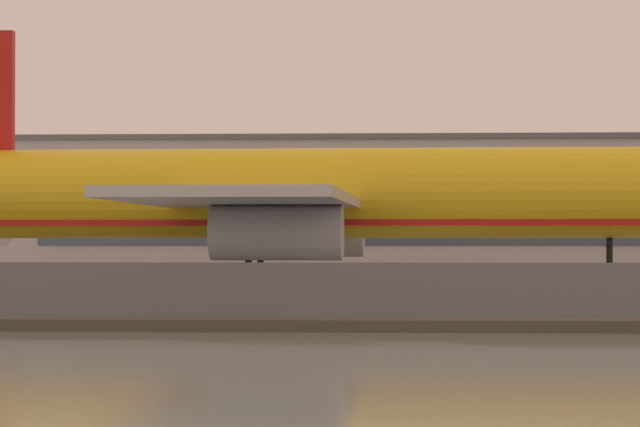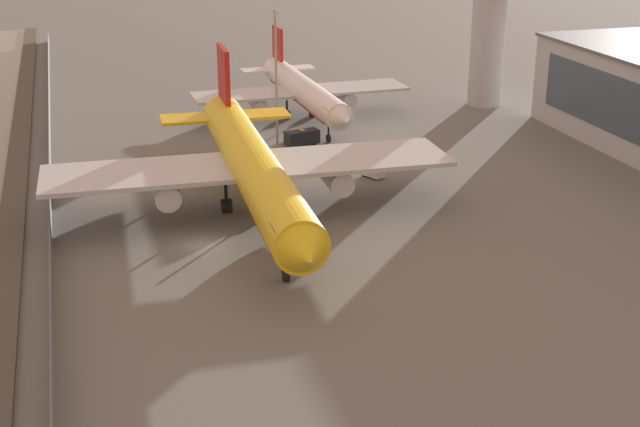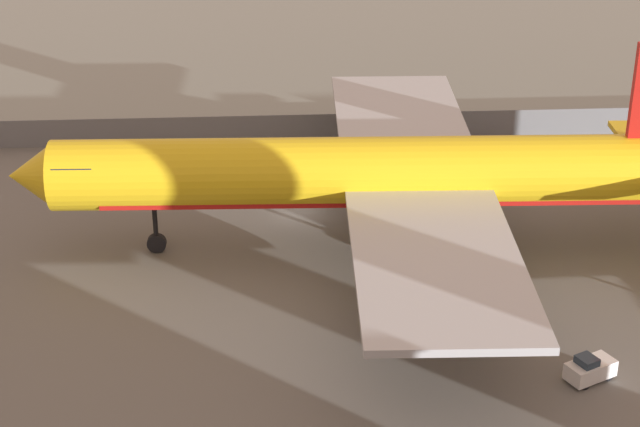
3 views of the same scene
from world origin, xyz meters
TOP-DOWN VIEW (x-y plane):
  - ground_plane at (0.00, 0.00)m, footprint 500.00×500.00m
  - waterfront_lagoon at (0.00, -71.00)m, footprint 320.00×98.00m
  - shoreline_seawall at (0.00, -20.50)m, footprint 320.00×3.00m
  - perimeter_fence at (0.00, -16.00)m, footprint 280.00×0.10m
  - cargo_jet_yellow at (-7.03, 7.29)m, footprint 57.08×48.77m
  - baggage_tug at (-17.44, 26.02)m, footprint 3.58×2.86m

SIDE VIEW (x-z plane):
  - ground_plane at x=0.00m, z-range 0.00..0.00m
  - waterfront_lagoon at x=0.00m, z-range 0.00..0.01m
  - shoreline_seawall at x=0.00m, z-range 0.00..0.50m
  - baggage_tug at x=-17.44m, z-range -0.09..1.71m
  - perimeter_fence at x=0.00m, z-range 0.00..2.77m
  - cargo_jet_yellow at x=-7.03m, z-range -1.99..14.80m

